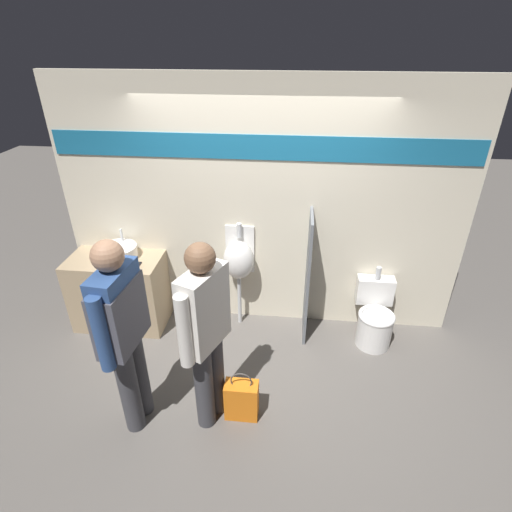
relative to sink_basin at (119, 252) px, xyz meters
The scene contains 11 objects.
ground_plane 1.81m from the sink_basin, 12.98° to the right, with size 16.00×16.00×0.00m, color #5B5651.
display_wall 1.61m from the sink_basin, ahead, with size 4.26×0.07×2.70m.
sink_counter 0.49m from the sink_basin, 131.97° to the right, with size 1.01×0.55×0.85m.
sink_basin is the anchor object (origin of this frame).
cell_phone 0.31m from the sink_basin, 33.03° to the right, with size 0.07×0.14×0.01m.
divider_near_counter 2.07m from the sink_basin, ahead, with size 0.03×0.47×1.45m.
urinal_near_counter 1.31m from the sink_basin, ahead, with size 0.33×0.27×1.24m.
toilet 2.88m from the sink_basin, ahead, with size 0.40×0.55×0.83m.
person_in_vest 1.48m from the sink_basin, 65.43° to the right, with size 0.26×0.62×1.77m.
person_with_lanyard 1.76m from the sink_basin, 45.17° to the right, with size 0.34×0.57×1.73m.
shopping_bag 2.07m from the sink_basin, 39.11° to the right, with size 0.29×0.16×0.51m.
Camera 1 is at (0.37, -3.27, 3.00)m, focal length 28.00 mm.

